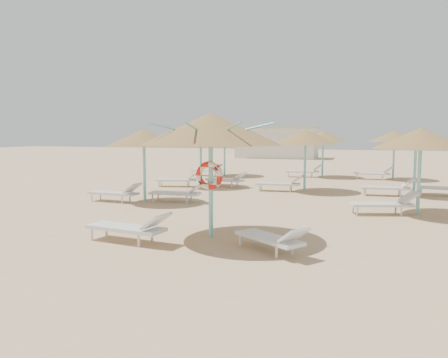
% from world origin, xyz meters
% --- Properties ---
extents(ground, '(120.00, 120.00, 0.00)m').
position_xyz_m(ground, '(0.00, 0.00, 0.00)').
color(ground, tan).
rests_on(ground, ground).
extents(main_palapa, '(3.39, 3.39, 3.04)m').
position_xyz_m(main_palapa, '(-0.40, 0.22, 2.64)').
color(main_palapa, '#75CACA').
rests_on(main_palapa, ground).
extents(lounger_main_a, '(2.15, 0.88, 0.76)m').
position_xyz_m(lounger_main_a, '(-2.01, -0.85, 0.36)').
color(lounger_main_a, silver).
rests_on(lounger_main_a, ground).
extents(lounger_main_b, '(1.82, 1.53, 0.67)m').
position_xyz_m(lounger_main_b, '(1.33, -0.64, 0.32)').
color(lounger_main_b, silver).
rests_on(lounger_main_b, ground).
extents(palapa_field, '(14.36, 14.25, 2.72)m').
position_xyz_m(palapa_field, '(-0.11, 10.74, 2.32)').
color(palapa_field, '#75CACA').
rests_on(palapa_field, ground).
extents(service_hut, '(8.40, 4.40, 3.25)m').
position_xyz_m(service_hut, '(-6.00, 35.00, 1.64)').
color(service_hut, silver).
rests_on(service_hut, ground).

